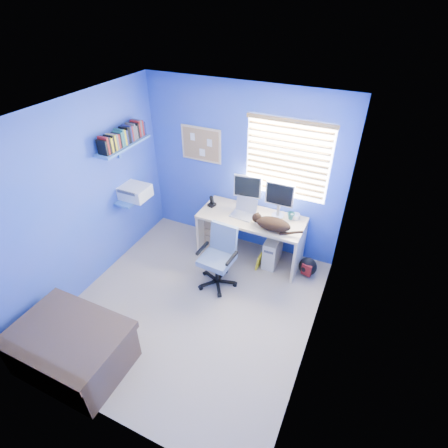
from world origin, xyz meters
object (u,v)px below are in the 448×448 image
at_px(desk, 251,237).
at_px(office_chair, 219,264).
at_px(laptop, 243,209).
at_px(tower_pc, 273,250).
at_px(cat, 273,224).

bearing_deg(desk, office_chair, -105.82).
relative_size(laptop, office_chair, 0.37).
height_order(tower_pc, office_chair, office_chair).
distance_m(desk, cat, 0.61).
bearing_deg(cat, laptop, 171.99).
xyz_separation_m(desk, cat, (0.37, -0.17, 0.46)).
bearing_deg(laptop, cat, -11.14).
distance_m(cat, office_chair, 0.92).
bearing_deg(tower_pc, office_chair, -127.92).
height_order(laptop, tower_pc, laptop).
bearing_deg(desk, tower_pc, 2.78).
xyz_separation_m(cat, tower_pc, (-0.02, 0.18, -0.60)).
height_order(desk, office_chair, office_chair).
xyz_separation_m(laptop, office_chair, (-0.07, -0.67, -0.52)).
bearing_deg(desk, laptop, -168.18).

